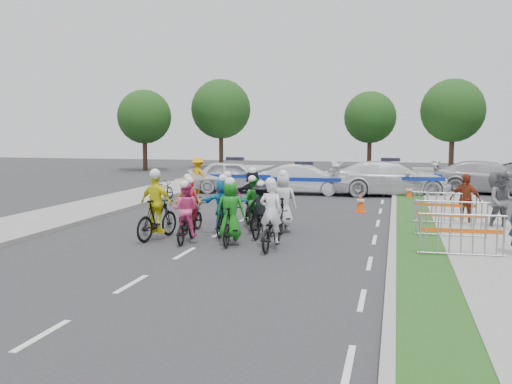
% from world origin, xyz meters
% --- Properties ---
extents(ground, '(90.00, 90.00, 0.00)m').
position_xyz_m(ground, '(0.00, 0.00, 0.00)').
color(ground, '#28282B').
rests_on(ground, ground).
extents(curb_right, '(0.20, 60.00, 0.12)m').
position_xyz_m(curb_right, '(5.10, 5.00, 0.06)').
color(curb_right, gray).
rests_on(curb_right, ground).
extents(grass_strip, '(1.20, 60.00, 0.11)m').
position_xyz_m(grass_strip, '(5.80, 5.00, 0.06)').
color(grass_strip, '#184D19').
rests_on(grass_strip, ground).
extents(sidewalk_right, '(2.40, 60.00, 0.13)m').
position_xyz_m(sidewalk_right, '(7.60, 5.00, 0.07)').
color(sidewalk_right, gray).
rests_on(sidewalk_right, ground).
extents(sidewalk_left, '(3.00, 60.00, 0.13)m').
position_xyz_m(sidewalk_left, '(-6.50, 5.00, 0.07)').
color(sidewalk_left, gray).
rests_on(sidewalk_left, ground).
extents(rider_0, '(0.70, 1.87, 1.89)m').
position_xyz_m(rider_0, '(2.01, 1.07, 0.62)').
color(rider_0, black).
rests_on(rider_0, ground).
extents(rider_1, '(0.80, 1.79, 1.86)m').
position_xyz_m(rider_1, '(0.83, 1.36, 0.72)').
color(rider_1, black).
rests_on(rider_1, ground).
extents(rider_2, '(0.77, 1.75, 1.74)m').
position_xyz_m(rider_2, '(-0.50, 1.40, 0.65)').
color(rider_2, black).
rests_on(rider_2, ground).
extents(rider_3, '(1.09, 2.01, 2.03)m').
position_xyz_m(rider_3, '(-1.45, 1.60, 0.78)').
color(rider_3, black).
rests_on(rider_3, ground).
extents(rider_4, '(0.97, 1.68, 1.67)m').
position_xyz_m(rider_4, '(1.37, 2.66, 0.66)').
color(rider_4, black).
rests_on(rider_4, ground).
extents(rider_5, '(1.48, 1.77, 1.83)m').
position_xyz_m(rider_5, '(0.23, 2.64, 0.77)').
color(rider_5, black).
rests_on(rider_5, ground).
extents(rider_6, '(0.62, 1.69, 1.71)m').
position_xyz_m(rider_6, '(-0.91, 2.94, 0.57)').
color(rider_6, black).
rests_on(rider_6, ground).
extents(rider_7, '(0.83, 1.85, 1.92)m').
position_xyz_m(rider_7, '(1.83, 3.62, 0.74)').
color(rider_7, black).
rests_on(rider_7, ground).
extents(rider_8, '(0.84, 1.75, 1.71)m').
position_xyz_m(rider_8, '(0.77, 3.99, 0.64)').
color(rider_8, black).
rests_on(rider_8, ground).
extents(rider_9, '(0.93, 1.74, 1.80)m').
position_xyz_m(rider_9, '(-0.16, 4.40, 0.69)').
color(rider_9, black).
rests_on(rider_9, ground).
extents(rider_10, '(0.94, 1.66, 1.68)m').
position_xyz_m(rider_10, '(-1.53, 4.39, 0.66)').
color(rider_10, black).
rests_on(rider_10, ground).
extents(rider_11, '(1.51, 1.80, 1.88)m').
position_xyz_m(rider_11, '(0.46, 5.22, 0.79)').
color(rider_11, black).
rests_on(rider_11, ground).
extents(police_car_0, '(5.00, 2.69, 1.62)m').
position_xyz_m(police_car_0, '(-2.76, 14.33, 0.81)').
color(police_car_0, silver).
rests_on(police_car_0, ground).
extents(police_car_1, '(4.47, 1.74, 1.45)m').
position_xyz_m(police_car_1, '(0.77, 14.29, 0.73)').
color(police_car_1, silver).
rests_on(police_car_1, ground).
extents(police_car_2, '(5.98, 3.20, 1.65)m').
position_xyz_m(police_car_2, '(4.88, 14.69, 0.82)').
color(police_car_2, silver).
rests_on(police_car_2, ground).
extents(civilian_sedan, '(5.76, 2.88, 1.61)m').
position_xyz_m(civilian_sedan, '(9.67, 16.65, 0.80)').
color(civilian_sedan, '#ABAAAF').
rests_on(civilian_sedan, ground).
extents(spectator_1, '(0.92, 0.73, 1.86)m').
position_xyz_m(spectator_1, '(8.35, 5.31, 0.93)').
color(spectator_1, '#555459').
rests_on(spectator_1, ground).
extents(spectator_2, '(1.10, 0.87, 1.75)m').
position_xyz_m(spectator_2, '(7.32, 5.84, 0.87)').
color(spectator_2, maroon).
rests_on(spectator_2, ground).
extents(marshal_hiviz, '(1.31, 0.99, 1.79)m').
position_xyz_m(marshal_hiviz, '(-4.42, 13.45, 0.90)').
color(marshal_hiviz, '#E6A10C').
rests_on(marshal_hiviz, ground).
extents(barrier_0, '(2.01, 0.55, 1.12)m').
position_xyz_m(barrier_0, '(6.70, 0.87, 0.56)').
color(barrier_0, '#A5A8AD').
rests_on(barrier_0, ground).
extents(barrier_1, '(2.01, 0.55, 1.12)m').
position_xyz_m(barrier_1, '(6.70, 3.48, 0.56)').
color(barrier_1, '#A5A8AD').
rests_on(barrier_1, ground).
extents(barrier_2, '(2.03, 0.63, 1.12)m').
position_xyz_m(barrier_2, '(6.70, 5.80, 0.56)').
color(barrier_2, '#A5A8AD').
rests_on(barrier_2, ground).
extents(cone_0, '(0.40, 0.40, 0.70)m').
position_xyz_m(cone_0, '(3.86, 8.55, 0.34)').
color(cone_0, '#F24C0C').
rests_on(cone_0, ground).
extents(cone_1, '(0.40, 0.40, 0.70)m').
position_xyz_m(cone_1, '(5.75, 13.13, 0.34)').
color(cone_1, '#F24C0C').
rests_on(cone_1, ground).
extents(parked_bike, '(1.63, 1.42, 0.85)m').
position_xyz_m(parked_bike, '(-5.34, 11.29, 0.42)').
color(parked_bike, black).
rests_on(parked_bike, ground).
extents(tree_0, '(4.20, 4.20, 6.30)m').
position_xyz_m(tree_0, '(-14.00, 28.00, 4.19)').
color(tree_0, '#382619').
rests_on(tree_0, ground).
extents(tree_1, '(4.55, 4.55, 6.82)m').
position_xyz_m(tree_1, '(9.00, 30.00, 4.54)').
color(tree_1, '#382619').
rests_on(tree_1, ground).
extents(tree_3, '(4.90, 4.90, 7.35)m').
position_xyz_m(tree_3, '(-9.00, 32.00, 4.89)').
color(tree_3, '#382619').
rests_on(tree_3, ground).
extents(tree_4, '(4.20, 4.20, 6.30)m').
position_xyz_m(tree_4, '(3.00, 34.00, 4.19)').
color(tree_4, '#382619').
rests_on(tree_4, ground).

